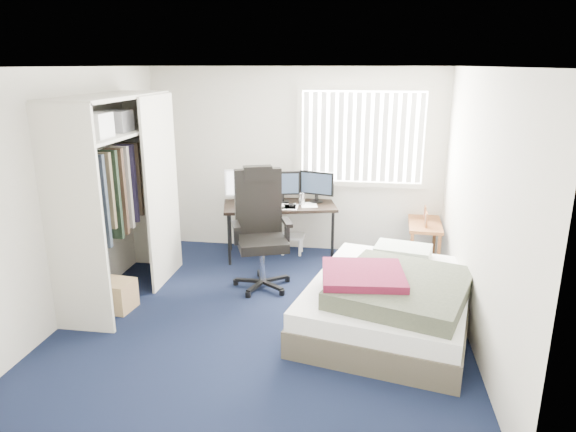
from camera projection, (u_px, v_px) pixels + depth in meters
The scene contains 10 objects.
ground at pixel (267, 314), 5.39m from camera, with size 4.20×4.20×0.00m, color black.
room_shell at pixel (265, 173), 4.96m from camera, with size 4.20×4.20×4.20m.
window_assembly at pixel (362, 137), 6.74m from camera, with size 1.72×0.09×1.32m.
closet at pixel (117, 178), 5.50m from camera, with size 0.64×1.84×2.22m.
desk at pixel (280, 201), 6.86m from camera, with size 1.60×1.02×1.19m.
office_chair at pixel (261, 241), 5.99m from camera, with size 0.84×0.84×1.40m.
footstool at pixel (292, 239), 7.07m from camera, with size 0.32×0.26×0.26m.
nightstand at pixel (425, 227), 6.65m from camera, with size 0.45×0.84×0.74m.
bed at pixel (390, 299), 5.09m from camera, with size 1.93×2.32×0.67m.
pine_box at pixel (113, 295), 5.47m from camera, with size 0.42×0.32×0.32m, color tan.
Camera 1 is at (0.96, -4.78, 2.52)m, focal length 32.00 mm.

